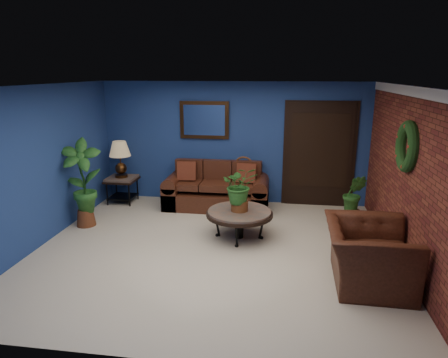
# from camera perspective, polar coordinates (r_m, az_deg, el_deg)

# --- Properties ---
(floor) EXTENTS (5.50, 5.50, 0.00)m
(floor) POSITION_cam_1_polar(r_m,az_deg,el_deg) (6.32, -1.51, -10.11)
(floor) COLOR beige
(floor) RESTS_ON ground
(wall_back) EXTENTS (5.50, 0.04, 2.50)m
(wall_back) POSITION_cam_1_polar(r_m,az_deg,el_deg) (8.31, 1.35, 5.15)
(wall_back) COLOR navy
(wall_back) RESTS_ON ground
(wall_left) EXTENTS (0.04, 5.00, 2.50)m
(wall_left) POSITION_cam_1_polar(r_m,az_deg,el_deg) (6.90, -24.72, 1.67)
(wall_left) COLOR navy
(wall_left) RESTS_ON ground
(wall_right_brick) EXTENTS (0.04, 5.00, 2.50)m
(wall_right_brick) POSITION_cam_1_polar(r_m,az_deg,el_deg) (6.07, 24.91, -0.05)
(wall_right_brick) COLOR maroon
(wall_right_brick) RESTS_ON ground
(ceiling) EXTENTS (5.50, 5.00, 0.02)m
(ceiling) POSITION_cam_1_polar(r_m,az_deg,el_deg) (5.71, -1.68, 13.19)
(ceiling) COLOR silver
(ceiling) RESTS_ON wall_back
(crown_molding) EXTENTS (0.03, 5.00, 0.14)m
(crown_molding) POSITION_cam_1_polar(r_m,az_deg,el_deg) (5.89, 25.92, 11.09)
(crown_molding) COLOR white
(crown_molding) RESTS_ON wall_right_brick
(wall_mirror) EXTENTS (1.02, 0.06, 0.77)m
(wall_mirror) POSITION_cam_1_polar(r_m,az_deg,el_deg) (8.30, -2.83, 8.40)
(wall_mirror) COLOR #442611
(wall_mirror) RESTS_ON wall_back
(closet_door) EXTENTS (1.44, 0.06, 2.18)m
(closet_door) POSITION_cam_1_polar(r_m,az_deg,el_deg) (8.30, 13.42, 3.32)
(closet_door) COLOR black
(closet_door) RESTS_ON wall_back
(wreath) EXTENTS (0.16, 0.72, 0.72)m
(wreath) POSITION_cam_1_polar(r_m,az_deg,el_deg) (6.01, 24.71, 4.23)
(wreath) COLOR black
(wreath) RESTS_ON wall_right_brick
(sofa) EXTENTS (2.08, 0.90, 0.94)m
(sofa) POSITION_cam_1_polar(r_m,az_deg,el_deg) (8.16, -0.99, -1.84)
(sofa) COLOR #4D2216
(sofa) RESTS_ON ground
(coffee_table) EXTENTS (1.10, 1.10, 0.47)m
(coffee_table) POSITION_cam_1_polar(r_m,az_deg,el_deg) (6.61, 2.21, -5.01)
(coffee_table) COLOR #4E4944
(coffee_table) RESTS_ON ground
(end_table) EXTENTS (0.60, 0.60, 0.55)m
(end_table) POSITION_cam_1_polar(r_m,az_deg,el_deg) (8.65, -14.36, -0.56)
(end_table) COLOR #4E4944
(end_table) RESTS_ON ground
(table_lamp) EXTENTS (0.44, 0.44, 0.73)m
(table_lamp) POSITION_cam_1_polar(r_m,az_deg,el_deg) (8.51, -14.63, 3.35)
(table_lamp) COLOR #442611
(table_lamp) RESTS_ON end_table
(side_chair) EXTENTS (0.48, 0.48, 1.03)m
(side_chair) POSITION_cam_1_polar(r_m,az_deg,el_deg) (8.07, 2.66, -0.04)
(side_chair) COLOR brown
(side_chair) RESTS_ON ground
(armchair) EXTENTS (1.10, 1.25, 0.80)m
(armchair) POSITION_cam_1_polar(r_m,az_deg,el_deg) (5.58, 19.87, -10.13)
(armchair) COLOR #4D2216
(armchair) RESTS_ON ground
(coffee_plant) EXTENTS (0.66, 0.61, 0.76)m
(coffee_plant) POSITION_cam_1_polar(r_m,az_deg,el_deg) (6.47, 2.26, -1.07)
(coffee_plant) COLOR brown
(coffee_plant) RESTS_ON coffee_table
(floor_plant) EXTENTS (0.46, 0.40, 0.88)m
(floor_plant) POSITION_cam_1_polar(r_m,az_deg,el_deg) (7.73, 18.08, -2.37)
(floor_plant) COLOR brown
(floor_plant) RESTS_ON ground
(tall_plant) EXTENTS (0.81, 0.66, 1.57)m
(tall_plant) POSITION_cam_1_polar(r_m,az_deg,el_deg) (7.42, -19.59, -0.08)
(tall_plant) COLOR brown
(tall_plant) RESTS_ON ground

